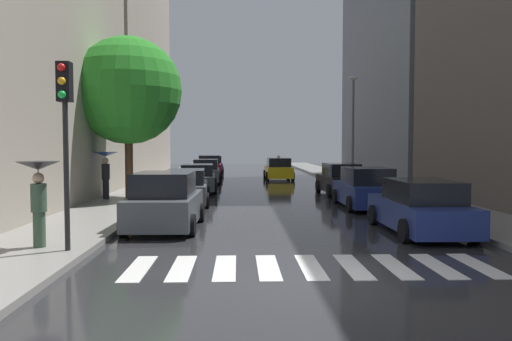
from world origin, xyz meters
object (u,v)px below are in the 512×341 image
at_px(traffic_light_left_corner, 65,113).
at_px(street_tree_left, 128,91).
at_px(parked_car_left_fifth, 209,167).
at_px(parked_car_left_third, 198,179).
at_px(parked_car_right_nearest, 420,208).
at_px(parked_car_right_second, 366,189).
at_px(parked_car_left_sixth, 213,165).
at_px(pedestrian_foreground, 106,164).
at_px(lamp_post_right, 353,122).
at_px(parked_car_left_fourth, 206,172).
at_px(pedestrian_near_tree, 38,185).
at_px(taxi_midroad, 278,169).
at_px(parked_car_right_third, 340,180).
at_px(parked_car_left_second, 186,188).
at_px(parked_car_left_nearest, 165,203).

bearing_deg(traffic_light_left_corner, street_tree_left, 95.37).
bearing_deg(parked_car_left_fifth, street_tree_left, 168.69).
relative_size(parked_car_left_third, parked_car_right_nearest, 1.03).
distance_m(parked_car_right_second, street_tree_left, 11.39).
bearing_deg(parked_car_right_second, traffic_light_left_corner, 133.17).
relative_size(parked_car_left_sixth, parked_car_right_nearest, 1.00).
relative_size(pedestrian_foreground, lamp_post_right, 0.32).
height_order(parked_car_left_fifth, lamp_post_right, lamp_post_right).
xyz_separation_m(parked_car_left_fourth, pedestrian_near_tree, (-2.52, -21.65, 0.86)).
bearing_deg(parked_car_left_fifth, traffic_light_left_corner, 174.21).
height_order(parked_car_left_third, parked_car_left_fifth, parked_car_left_fifth).
xyz_separation_m(street_tree_left, traffic_light_left_corner, (1.06, -11.25, -1.75)).
height_order(parked_car_left_third, street_tree_left, street_tree_left).
height_order(street_tree_left, traffic_light_left_corner, street_tree_left).
height_order(parked_car_left_fifth, parked_car_left_sixth, parked_car_left_fifth).
bearing_deg(parked_car_left_fifth, pedestrian_foreground, 165.71).
xyz_separation_m(parked_car_right_second, taxi_midroad, (-2.21, 17.04, -0.02)).
bearing_deg(taxi_midroad, parked_car_right_third, -169.13).
xyz_separation_m(taxi_midroad, traffic_light_left_corner, (-6.95, -25.59, 2.52)).
xyz_separation_m(parked_car_right_nearest, traffic_light_left_corner, (-9.25, -2.77, 2.55)).
height_order(parked_car_left_third, pedestrian_foreground, pedestrian_foreground).
relative_size(parked_car_left_sixth, street_tree_left, 0.63).
bearing_deg(parked_car_left_third, parked_car_left_fifth, -2.43).
bearing_deg(parked_car_left_fourth, traffic_light_left_corner, 173.60).
height_order(traffic_light_left_corner, lamp_post_right, lamp_post_right).
bearing_deg(parked_car_right_nearest, parked_car_right_second, 1.15).
relative_size(street_tree_left, lamp_post_right, 1.10).
relative_size(pedestrian_near_tree, street_tree_left, 0.28).
xyz_separation_m(parked_car_left_fourth, street_tree_left, (-2.79, -10.81, 4.27)).
distance_m(parked_car_right_third, pedestrian_near_tree, 17.07).
distance_m(parked_car_left_third, parked_car_left_sixth, 18.18).
bearing_deg(pedestrian_foreground, parked_car_left_fourth, 51.52).
height_order(parked_car_left_second, parked_car_right_second, parked_car_right_second).
height_order(parked_car_left_fourth, parked_car_left_sixth, parked_car_left_fourth).
bearing_deg(parked_car_left_nearest, pedestrian_foreground, 28.58).
bearing_deg(traffic_light_left_corner, parked_car_left_second, 80.58).
relative_size(parked_car_left_sixth, parked_car_right_third, 1.07).
distance_m(parked_car_left_second, lamp_post_right, 13.26).
height_order(parked_car_right_nearest, taxi_midroad, taxi_midroad).
distance_m(pedestrian_foreground, lamp_post_right, 15.41).
bearing_deg(parked_car_left_sixth, street_tree_left, 171.10).
relative_size(parked_car_left_third, pedestrian_near_tree, 2.33).
xyz_separation_m(parked_car_left_second, pedestrian_near_tree, (-2.46, -9.63, 0.90)).
distance_m(parked_car_right_third, pedestrian_foreground, 11.80).
distance_m(parked_car_left_fourth, pedestrian_near_tree, 21.82).
bearing_deg(parked_car_right_second, parked_car_left_sixth, 16.58).
height_order(parked_car_left_second, traffic_light_left_corner, traffic_light_left_corner).
bearing_deg(parked_car_left_fifth, parked_car_left_fourth, 178.69).
xyz_separation_m(parked_car_right_second, parked_car_right_third, (0.12, 5.62, -0.02)).
bearing_deg(pedestrian_near_tree, taxi_midroad, 17.66).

